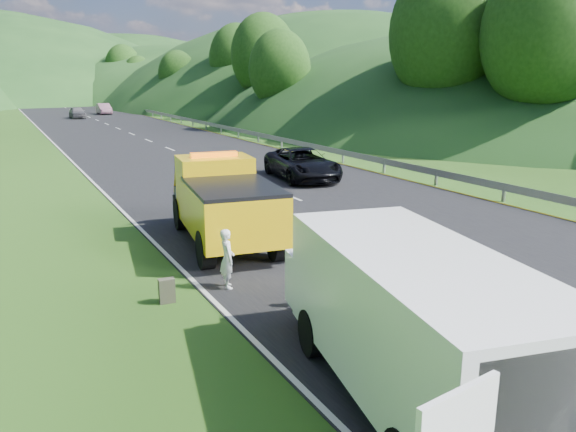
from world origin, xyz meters
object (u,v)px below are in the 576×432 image
worker (558,431)px  child (316,308)px  white_van (411,316)px  tow_truck (223,202)px  woman (228,288)px  passing_suv (302,179)px  suitcase (167,291)px

worker → child: bearing=110.2°
white_van → child: 4.02m
tow_truck → child: bearing=-82.2°
tow_truck → woman: 4.04m
child → passing_suv: passing_suv is taller
tow_truck → suitcase: (-2.87, -3.79, -1.02)m
tow_truck → child: 5.80m
child → passing_suv: 16.01m
woman → passing_suv: size_ratio=0.27×
white_van → woman: bearing=109.1°
woman → suitcase: 1.59m
woman → child: (1.27, -2.06, 0.00)m
tow_truck → child: tow_truck is taller
worker → suitcase: (-3.70, 7.29, 0.28)m
worker → passing_suv: bearing=82.4°
woman → passing_suv: 14.93m
tow_truck → white_van: bearing=-85.2°
passing_suv → worker: bearing=-100.8°
tow_truck → woman: bearing=-101.8°
worker → suitcase: 8.18m
white_van → tow_truck: bearing=98.3°
worker → suitcase: size_ratio=2.90×
child → suitcase: size_ratio=1.91×
tow_truck → white_van: tow_truck is taller
child → worker: (0.87, -5.44, 0.00)m
woman → worker: size_ratio=0.88×
woman → suitcase: size_ratio=2.57×
tow_truck → passing_suv: tow_truck is taller
woman → passing_suv: bearing=-26.0°
passing_suv → woman: bearing=-118.1°
suitcase → woman: bearing=7.4°
child → tow_truck: bearing=142.2°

